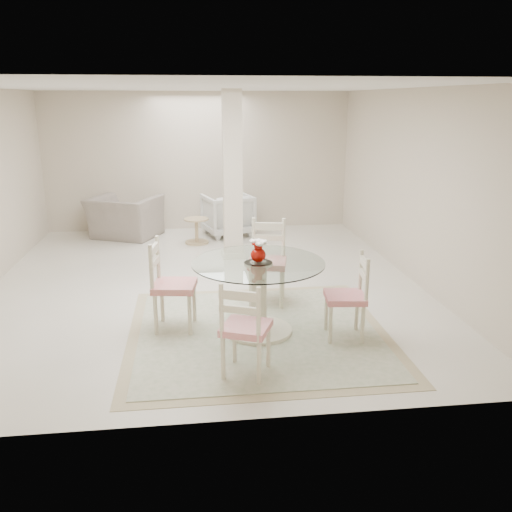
{
  "coord_description": "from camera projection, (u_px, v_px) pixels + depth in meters",
  "views": [
    {
      "loc": [
        -0.19,
        -7.39,
        2.54
      ],
      "look_at": [
        0.53,
        -1.6,
        0.85
      ],
      "focal_mm": 38.0,
      "sensor_mm": 36.0,
      "label": 1
    }
  ],
  "objects": [
    {
      "name": "ground",
      "position": [
        206.0,
        283.0,
        7.78
      ],
      "size": [
        7.0,
        7.0,
        0.0
      ],
      "primitive_type": "plane",
      "color": "white",
      "rests_on": "ground"
    },
    {
      "name": "room_shell",
      "position": [
        203.0,
        152.0,
        7.26
      ],
      "size": [
        6.02,
        7.02,
        2.71
      ],
      "color": "beige",
      "rests_on": "ground"
    },
    {
      "name": "dining_chair_north",
      "position": [
        268.0,
        255.0,
        6.93
      ],
      "size": [
        0.56,
        0.56,
        1.18
      ],
      "rotation": [
        0.0,
        0.0,
        -0.22
      ],
      "color": "beige",
      "rests_on": "ground"
    },
    {
      "name": "recliner_taupe",
      "position": [
        125.0,
        217.0,
        10.29
      ],
      "size": [
        1.52,
        1.44,
        0.78
      ],
      "primitive_type": "imported",
      "rotation": [
        0.0,
        0.0,
        2.72
      ],
      "color": "gray",
      "rests_on": "ground"
    },
    {
      "name": "column",
      "position": [
        232.0,
        176.0,
        8.7
      ],
      "size": [
        0.3,
        0.3,
        2.7
      ],
      "primitive_type": "cube",
      "color": "beige",
      "rests_on": "ground"
    },
    {
      "name": "armchair_white",
      "position": [
        228.0,
        214.0,
        10.46
      ],
      "size": [
        1.06,
        1.08,
        0.8
      ],
      "primitive_type": "imported",
      "rotation": [
        0.0,
        0.0,
        3.42
      ],
      "color": "white",
      "rests_on": "ground"
    },
    {
      "name": "dining_chair_east",
      "position": [
        352.0,
        290.0,
        5.86
      ],
      "size": [
        0.47,
        0.47,
        1.06
      ],
      "rotation": [
        0.0,
        0.0,
        -1.69
      ],
      "color": "beige",
      "rests_on": "ground"
    },
    {
      "name": "dining_chair_west",
      "position": [
        168.0,
        278.0,
        6.07
      ],
      "size": [
        0.53,
        0.53,
        1.16
      ],
      "rotation": [
        0.0,
        0.0,
        1.43
      ],
      "color": "beige",
      "rests_on": "ground"
    },
    {
      "name": "red_vase",
      "position": [
        259.0,
        250.0,
        5.85
      ],
      "size": [
        0.2,
        0.18,
        0.26
      ],
      "color": "#9E0C04",
      "rests_on": "dining_table"
    },
    {
      "name": "dining_table",
      "position": [
        258.0,
        298.0,
        6.0
      ],
      "size": [
        1.45,
        1.45,
        0.84
      ],
      "rotation": [
        0.0,
        0.0,
        -0.25
      ],
      "color": "beige",
      "rests_on": "ground"
    },
    {
      "name": "side_table",
      "position": [
        197.0,
        232.0,
        9.88
      ],
      "size": [
        0.45,
        0.45,
        0.46
      ],
      "color": "tan",
      "rests_on": "ground"
    },
    {
      "name": "dining_chair_south",
      "position": [
        244.0,
        323.0,
        5.0
      ],
      "size": [
        0.56,
        0.56,
        1.06
      ],
      "rotation": [
        0.0,
        0.0,
        2.75
      ],
      "color": "beige",
      "rests_on": "ground"
    },
    {
      "name": "area_rug",
      "position": [
        258.0,
        332.0,
        6.12
      ],
      "size": [
        2.9,
        2.9,
        0.02
      ],
      "color": "tan",
      "rests_on": "ground"
    }
  ]
}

